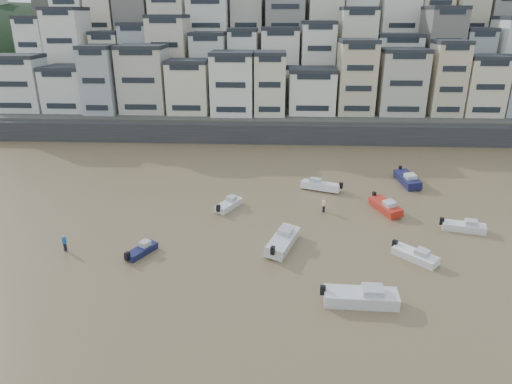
# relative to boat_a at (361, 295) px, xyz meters

# --- Properties ---
(harbor_wall) EXTENTS (140.00, 3.00, 3.50)m
(harbor_wall) POSITION_rel_boat_a_xyz_m (-2.07, 49.41, 0.86)
(harbor_wall) COLOR #38383A
(harbor_wall) RESTS_ON ground
(hillside) EXTENTS (141.04, 66.00, 50.00)m
(hillside) POSITION_rel_boat_a_xyz_m (2.67, 89.25, 12.12)
(hillside) COLOR #4C4C47
(hillside) RESTS_ON ground
(boat_a) EXTENTS (6.62, 2.39, 1.78)m
(boat_a) POSITION_rel_boat_a_xyz_m (0.00, 0.00, 0.00)
(boat_a) COLOR silver
(boat_a) RESTS_ON ground
(boat_b) EXTENTS (4.49, 4.53, 1.31)m
(boat_b) POSITION_rel_boat_a_xyz_m (6.40, 7.42, -0.24)
(boat_b) COLOR white
(boat_b) RESTS_ON ground
(boat_c) EXTENTS (4.10, 6.88, 1.78)m
(boat_c) POSITION_rel_boat_a_xyz_m (-6.30, 9.44, -0.00)
(boat_c) COLOR silver
(boat_c) RESTS_ON ground
(boat_d) EXTENTS (5.10, 2.70, 1.32)m
(boat_d) POSITION_rel_boat_a_xyz_m (13.47, 14.17, -0.23)
(boat_d) COLOR silver
(boat_d) RESTS_ON ground
(boat_e) EXTENTS (3.64, 5.95, 1.54)m
(boat_e) POSITION_rel_boat_a_xyz_m (6.02, 19.04, -0.12)
(boat_e) COLOR #AE2015
(boat_e) RESTS_ON ground
(boat_f) EXTENTS (3.52, 4.87, 1.28)m
(boat_f) POSITION_rel_boat_a_xyz_m (-12.79, 19.01, -0.25)
(boat_f) COLOR silver
(boat_f) RESTS_ON ground
(boat_h) EXTENTS (6.05, 3.78, 1.57)m
(boat_h) POSITION_rel_boat_a_xyz_m (-1.11, 25.81, -0.11)
(boat_h) COLOR white
(boat_h) RESTS_ON ground
(boat_i) EXTENTS (2.79, 6.76, 1.80)m
(boat_i) POSITION_rel_boat_a_xyz_m (11.11, 28.75, 0.01)
(boat_i) COLOR #141741
(boat_i) RESTS_ON ground
(boat_j) EXTENTS (2.98, 4.08, 1.07)m
(boat_j) POSITION_rel_boat_a_xyz_m (-20.20, 7.27, -0.36)
(boat_j) COLOR #151942
(boat_j) RESTS_ON ground
(person_blue) EXTENTS (0.44, 0.44, 1.74)m
(person_blue) POSITION_rel_boat_a_xyz_m (-28.03, 7.61, -0.02)
(person_blue) COLOR #1754AF
(person_blue) RESTS_ON ground
(person_pink) EXTENTS (0.44, 0.44, 1.74)m
(person_pink) POSITION_rel_boat_a_xyz_m (-1.37, 18.46, -0.02)
(person_pink) COLOR beige
(person_pink) RESTS_ON ground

